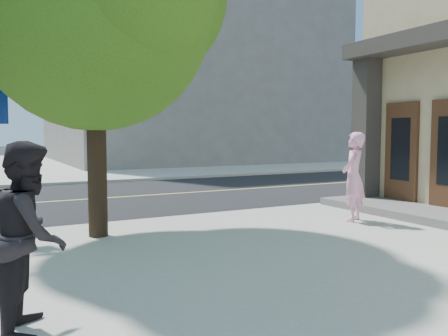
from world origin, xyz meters
TOP-DOWN VIEW (x-y plane):
  - sidewalk_ne at (13.50, 21.50)m, footprint 29.00×25.00m
  - filler_ne at (14.00, 22.00)m, footprint 18.00×16.00m
  - man_on_phone at (7.48, -2.39)m, footprint 0.84×0.77m
  - pedestrian at (0.74, -5.10)m, footprint 0.89×1.03m

SIDE VIEW (x-z plane):
  - sidewalk_ne at x=13.50m, z-range 0.00..0.12m
  - pedestrian at x=0.74m, z-range 0.12..1.95m
  - man_on_phone at x=7.48m, z-range 0.12..2.05m
  - filler_ne at x=14.00m, z-range 0.12..14.12m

